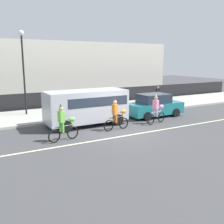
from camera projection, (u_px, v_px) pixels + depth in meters
ground_plane at (124, 133)px, 14.66m from camera, size 80.00×80.00×0.00m
road_centre_line at (129, 135)px, 14.23m from camera, size 36.00×0.14×0.01m
sidewalk_curb at (80, 112)px, 20.20m from camera, size 60.00×5.00×0.15m
fence_line at (67, 99)px, 22.55m from camera, size 40.00×0.08×1.40m
building_backdrop at (44, 69)px, 29.68m from camera, size 28.00×8.00×5.90m
parade_cyclist_lime at (64, 125)px, 13.10m from camera, size 1.70×0.54×1.92m
parade_cyclist_orange at (117, 116)px, 15.13m from camera, size 1.72×0.50×1.92m
parade_cyclist_pink at (157, 111)px, 16.69m from camera, size 1.69×0.57×1.92m
parked_van_silver at (87, 105)px, 16.22m from camera, size 5.00×2.22×2.18m
parked_car_teal at (154, 106)px, 18.78m from camera, size 4.10×1.92×1.64m
street_lamp_post at (23, 60)px, 18.23m from camera, size 0.36×0.36×5.86m
pedestrian_onlooker at (158, 95)px, 22.72m from camera, size 0.32×0.20×1.62m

